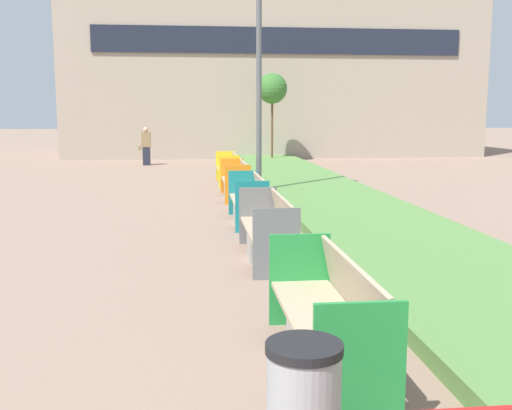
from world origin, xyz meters
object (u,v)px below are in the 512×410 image
object	(u,v)px
bench_orange_frame	(236,184)
bench_yellow_frame	(229,172)
bench_green_frame	(327,326)
street_lamp_post	(259,38)
sapling_tree_far	(272,89)
pedestrian_walking	(146,146)
bench_grey_frame	(269,235)
bench_teal_frame	(249,204)

from	to	relation	value
bench_orange_frame	bench_yellow_frame	distance (m)	3.22
bench_orange_frame	bench_yellow_frame	bearing A→B (deg)	90.03
bench_yellow_frame	bench_green_frame	bearing A→B (deg)	-89.98
street_lamp_post	sapling_tree_far	bearing A→B (deg)	80.69
bench_yellow_frame	pedestrian_walking	world-z (taller)	pedestrian_walking
bench_grey_frame	street_lamp_post	world-z (taller)	street_lamp_post
bench_green_frame	street_lamp_post	distance (m)	11.31
bench_yellow_frame	street_lamp_post	xyz separation A→B (m)	(0.61, -2.91, 3.66)
pedestrian_walking	street_lamp_post	bearing A→B (deg)	-69.95
bench_grey_frame	bench_yellow_frame	bearing A→B (deg)	90.02
bench_green_frame	bench_grey_frame	world-z (taller)	same
bench_grey_frame	bench_yellow_frame	xyz separation A→B (m)	(-0.00, 9.72, -0.01)
bench_teal_frame	pedestrian_walking	bearing A→B (deg)	102.38
bench_green_frame	pedestrian_walking	size ratio (longest dim) A/B	1.42
bench_orange_frame	pedestrian_walking	world-z (taller)	pedestrian_walking
bench_teal_frame	bench_orange_frame	xyz separation A→B (m)	(0.00, 3.47, 0.00)
bench_green_frame	bench_teal_frame	distance (m)	6.90
bench_green_frame	bench_teal_frame	size ratio (longest dim) A/B	1.11
bench_teal_frame	street_lamp_post	distance (m)	5.30
bench_teal_frame	sapling_tree_far	world-z (taller)	sapling_tree_far
sapling_tree_far	bench_green_frame	bearing A→B (deg)	-96.38
bench_grey_frame	pedestrian_walking	distance (m)	17.02
bench_teal_frame	pedestrian_walking	distance (m)	14.06
sapling_tree_far	pedestrian_walking	distance (m)	6.12
bench_grey_frame	street_lamp_post	bearing A→B (deg)	84.88
bench_yellow_frame	street_lamp_post	bearing A→B (deg)	-78.07
bench_orange_frame	street_lamp_post	size ratio (longest dim) A/B	0.29
bench_grey_frame	pedestrian_walking	world-z (taller)	pedestrian_walking
bench_green_frame	bench_grey_frame	size ratio (longest dim) A/B	1.01
bench_green_frame	bench_orange_frame	xyz separation A→B (m)	(-0.00, 10.37, -0.00)
bench_grey_frame	bench_yellow_frame	distance (m)	9.72
bench_grey_frame	street_lamp_post	size ratio (longest dim) A/B	0.31
pedestrian_walking	bench_orange_frame	bearing A→B (deg)	-73.61
bench_grey_frame	pedestrian_walking	xyz separation A→B (m)	(-3.02, 16.75, 0.42)
bench_green_frame	bench_teal_frame	world-z (taller)	same
bench_grey_frame	pedestrian_walking	bearing A→B (deg)	100.21
bench_green_frame	pedestrian_walking	world-z (taller)	pedestrian_walking
pedestrian_walking	sapling_tree_far	bearing A→B (deg)	13.42
bench_grey_frame	sapling_tree_far	distance (m)	18.44
bench_green_frame	bench_yellow_frame	distance (m)	13.59
bench_orange_frame	pedestrian_walking	bearing A→B (deg)	106.39
bench_green_frame	bench_yellow_frame	world-z (taller)	same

